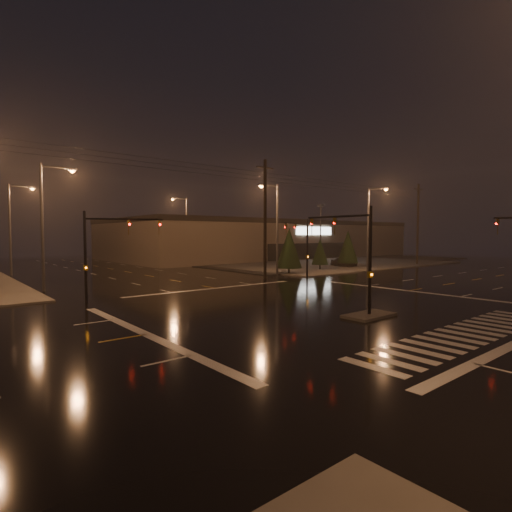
{
  "coord_description": "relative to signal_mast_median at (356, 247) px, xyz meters",
  "views": [
    {
      "loc": [
        -18.37,
        -16.67,
        4.43
      ],
      "look_at": [
        -1.1,
        4.36,
        3.0
      ],
      "focal_mm": 28.0,
      "sensor_mm": 36.0,
      "label": 1
    }
  ],
  "objects": [
    {
      "name": "ground",
      "position": [
        -0.0,
        3.07,
        -3.75
      ],
      "size": [
        140.0,
        140.0,
        0.0
      ],
      "primitive_type": "plane",
      "color": "black",
      "rests_on": "ground"
    },
    {
      "name": "sidewalk_ne",
      "position": [
        30.0,
        33.07,
        -3.69
      ],
      "size": [
        36.0,
        36.0,
        0.12
      ],
      "primitive_type": "cube",
      "color": "#494641",
      "rests_on": "ground"
    },
    {
      "name": "median_island",
      "position": [
        -0.0,
        -0.93,
        -3.68
      ],
      "size": [
        3.0,
        1.6,
        0.15
      ],
      "primitive_type": "cube",
      "color": "#494641",
      "rests_on": "ground"
    },
    {
      "name": "crosswalk",
      "position": [
        -0.0,
        -5.93,
        -3.75
      ],
      "size": [
        15.0,
        2.6,
        0.01
      ],
      "primitive_type": "cube",
      "color": "beige",
      "rests_on": "ground"
    },
    {
      "name": "stop_bar_far",
      "position": [
        -0.0,
        14.07,
        -3.75
      ],
      "size": [
        16.0,
        0.5,
        0.01
      ],
      "primitive_type": "cube",
      "color": "beige",
      "rests_on": "ground"
    },
    {
      "name": "parking_lot",
      "position": [
        35.0,
        31.07,
        -3.71
      ],
      "size": [
        50.0,
        24.0,
        0.08
      ],
      "primitive_type": "cube",
      "color": "black",
      "rests_on": "ground"
    },
    {
      "name": "retail_building",
      "position": [
        35.0,
        49.06,
        0.09
      ],
      "size": [
        60.2,
        28.3,
        7.2
      ],
      "color": "#6B5B4C",
      "rests_on": "ground"
    },
    {
      "name": "signal_mast_median",
      "position": [
        0.0,
        0.0,
        0.0
      ],
      "size": [
        0.25,
        4.59,
        6.0
      ],
      "color": "black",
      "rests_on": "ground"
    },
    {
      "name": "signal_mast_ne",
      "position": [
        9.5,
        13.21,
        0.04
      ],
      "size": [
        4.84,
        1.86,
        6.0
      ],
      "color": "black",
      "rests_on": "ground"
    },
    {
      "name": "signal_mast_nw",
      "position": [
        -9.5,
        13.21,
        0.04
      ],
      "size": [
        4.84,
        1.86,
        6.0
      ],
      "color": "black",
      "rests_on": "ground"
    },
    {
      "name": "streetlight_1",
      "position": [
        -11.18,
        21.07,
        2.05
      ],
      "size": [
        2.77,
        0.32,
        10.0
      ],
      "color": "#38383A",
      "rests_on": "ground"
    },
    {
      "name": "streetlight_2",
      "position": [
        -11.18,
        37.07,
        2.05
      ],
      "size": [
        2.77,
        0.32,
        10.0
      ],
      "color": "#38383A",
      "rests_on": "ground"
    },
    {
      "name": "streetlight_3",
      "position": [
        11.18,
        19.07,
        2.05
      ],
      "size": [
        2.77,
        0.32,
        10.0
      ],
      "color": "#38383A",
      "rests_on": "ground"
    },
    {
      "name": "streetlight_4",
      "position": [
        11.18,
        39.07,
        2.05
      ],
      "size": [
        2.77,
        0.32,
        10.0
      ],
      "color": "#38383A",
      "rests_on": "ground"
    },
    {
      "name": "streetlight_6",
      "position": [
        22.0,
        14.26,
        2.05
      ],
      "size": [
        0.32,
        2.77,
        10.0
      ],
      "color": "#38383A",
      "rests_on": "ground"
    },
    {
      "name": "utility_pole_1",
      "position": [
        8.0,
        17.07,
        2.38
      ],
      "size": [
        2.2,
        0.32,
        12.0
      ],
      "color": "black",
      "rests_on": "ground"
    },
    {
      "name": "utility_pole_2",
      "position": [
        38.0,
        17.07,
        2.38
      ],
      "size": [
        2.2,
        0.32,
        12.0
      ],
      "color": "black",
      "rests_on": "ground"
    },
    {
      "name": "conifer_0",
      "position": [
        13.24,
        18.97,
        -0.77
      ],
      "size": [
        2.93,
        2.93,
        5.27
      ],
      "color": "black",
      "rests_on": "ground"
    },
    {
      "name": "conifer_1",
      "position": [
        20.03,
        20.33,
        -1.39
      ],
      "size": [
        2.13,
        2.13,
        4.03
      ],
      "color": "black",
      "rests_on": "ground"
    },
    {
      "name": "conifer_2",
      "position": [
        25.5,
        20.2,
        -0.85
      ],
      "size": [
        2.82,
        2.82,
        5.1
      ],
      "color": "black",
      "rests_on": "ground"
    },
    {
      "name": "car_parked",
      "position": [
        27.14,
        22.11,
        -3.11
      ],
      "size": [
        3.35,
        4.0,
        1.29
      ],
      "primitive_type": "imported",
      "rotation": [
        0.0,
        0.0,
        0.58
      ],
      "color": "black",
      "rests_on": "ground"
    }
  ]
}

